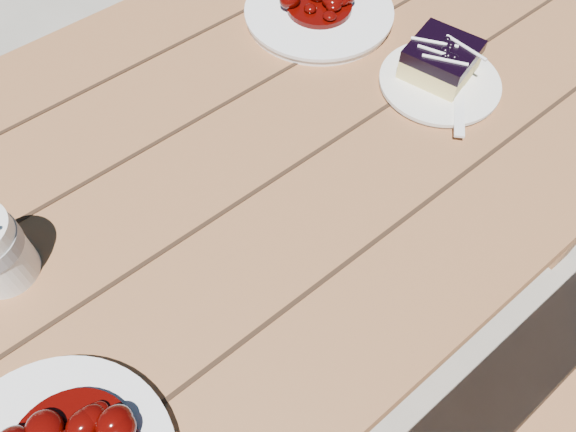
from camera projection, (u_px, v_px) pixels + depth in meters
ground at (227, 363)px, 1.40m from camera, size 60.00×60.00×0.00m
picnic_table at (193, 243)px, 0.91m from camera, size 2.00×1.55×0.75m
dessert_plate at (439, 83)px, 0.87m from camera, size 0.18×0.18×0.01m
blueberry_cake at (441, 59)px, 0.85m from camera, size 0.12×0.12×0.06m
fork_dessert at (459, 105)px, 0.83m from camera, size 0.14×0.12×0.00m
second_plate at (319, 13)px, 0.96m from camera, size 0.25×0.25×0.02m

